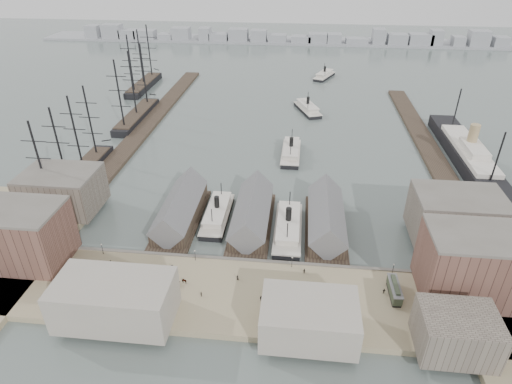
# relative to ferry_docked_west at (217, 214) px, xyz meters

# --- Properties ---
(ground) EXTENTS (900.00, 900.00, 0.00)m
(ground) POSITION_rel_ferry_docked_west_xyz_m (13.00, -19.29, -2.36)
(ground) COLOR #4C5855
(ground) RESTS_ON ground
(quay) EXTENTS (180.00, 30.00, 2.00)m
(quay) POSITION_rel_ferry_docked_west_xyz_m (13.00, -39.29, -1.36)
(quay) COLOR gray
(quay) RESTS_ON ground
(seawall) EXTENTS (180.00, 1.20, 2.30)m
(seawall) POSITION_rel_ferry_docked_west_xyz_m (13.00, -24.49, -1.21)
(seawall) COLOR #59544C
(seawall) RESTS_ON ground
(west_wharf) EXTENTS (10.00, 220.00, 1.60)m
(west_wharf) POSITION_rel_ferry_docked_west_xyz_m (-55.00, 80.71, -1.56)
(west_wharf) COLOR #2D231C
(west_wharf) RESTS_ON ground
(east_wharf) EXTENTS (10.00, 180.00, 1.60)m
(east_wharf) POSITION_rel_ferry_docked_west_xyz_m (91.00, 70.71, -1.56)
(east_wharf) COLOR #2D231C
(east_wharf) RESTS_ON ground
(ferry_shed_west) EXTENTS (14.00, 42.00, 12.60)m
(ferry_shed_west) POSITION_rel_ferry_docked_west_xyz_m (-13.00, -2.41, 2.28)
(ferry_shed_west) COLOR #2D231C
(ferry_shed_west) RESTS_ON ground
(ferry_shed_center) EXTENTS (14.00, 42.00, 12.60)m
(ferry_shed_center) POSITION_rel_ferry_docked_west_xyz_m (13.00, -2.41, 2.28)
(ferry_shed_center) COLOR #2D231C
(ferry_shed_center) RESTS_ON ground
(ferry_shed_east) EXTENTS (14.00, 42.00, 12.60)m
(ferry_shed_east) POSITION_rel_ferry_docked_west_xyz_m (39.00, -2.41, 2.28)
(ferry_shed_east) COLOR #2D231C
(ferry_shed_east) RESTS_ON ground
(warehouse_west_front) EXTENTS (32.00, 18.00, 18.00)m
(warehouse_west_front) POSITION_rel_ferry_docked_west_xyz_m (-57.00, -31.29, 8.64)
(warehouse_west_front) COLOR brown
(warehouse_west_front) RESTS_ON west_land
(warehouse_west_back) EXTENTS (26.00, 20.00, 14.00)m
(warehouse_west_back) POSITION_rel_ferry_docked_west_xyz_m (-57.00, -1.29, 6.64)
(warehouse_west_back) COLOR #60564C
(warehouse_west_back) RESTS_ON west_land
(warehouse_east_front) EXTENTS (30.00, 18.00, 19.00)m
(warehouse_east_front) POSITION_rel_ferry_docked_west_xyz_m (79.00, -31.29, 9.14)
(warehouse_east_front) COLOR brown
(warehouse_east_front) RESTS_ON east_land
(warehouse_east_back) EXTENTS (28.00, 20.00, 15.00)m
(warehouse_east_back) POSITION_rel_ferry_docked_west_xyz_m (81.00, -4.29, 7.14)
(warehouse_east_back) COLOR #60564C
(warehouse_east_back) RESTS_ON east_land
(street_bldg_center) EXTENTS (24.00, 16.00, 10.00)m
(street_bldg_center) POSITION_rel_ferry_docked_west_xyz_m (33.00, -51.29, 4.64)
(street_bldg_center) COLOR gray
(street_bldg_center) RESTS_ON quay
(street_bldg_west) EXTENTS (30.00, 16.00, 12.00)m
(street_bldg_west) POSITION_rel_ferry_docked_west_xyz_m (-17.00, -51.29, 5.64)
(street_bldg_west) COLOR gray
(street_bldg_west) RESTS_ON quay
(street_bldg_east) EXTENTS (18.00, 14.00, 11.00)m
(street_bldg_east) POSITION_rel_ferry_docked_west_xyz_m (68.00, -52.29, 5.14)
(street_bldg_east) COLOR #60564C
(street_bldg_east) RESTS_ON quay
(lamp_post_far_w) EXTENTS (0.44, 0.44, 3.92)m
(lamp_post_far_w) POSITION_rel_ferry_docked_west_xyz_m (-32.00, -26.29, 2.36)
(lamp_post_far_w) COLOR black
(lamp_post_far_w) RESTS_ON quay
(lamp_post_near_w) EXTENTS (0.44, 0.44, 3.92)m
(lamp_post_near_w) POSITION_rel_ferry_docked_west_xyz_m (-2.00, -26.29, 2.36)
(lamp_post_near_w) COLOR black
(lamp_post_near_w) RESTS_ON quay
(lamp_post_near_e) EXTENTS (0.44, 0.44, 3.92)m
(lamp_post_near_e) POSITION_rel_ferry_docked_west_xyz_m (28.00, -26.29, 2.36)
(lamp_post_near_e) COLOR black
(lamp_post_near_e) RESTS_ON quay
(lamp_post_far_e) EXTENTS (0.44, 0.44, 3.92)m
(lamp_post_far_e) POSITION_rel_ferry_docked_west_xyz_m (58.00, -26.29, 2.36)
(lamp_post_far_e) COLOR black
(lamp_post_far_e) RESTS_ON quay
(far_shore) EXTENTS (500.00, 40.00, 15.72)m
(far_shore) POSITION_rel_ferry_docked_west_xyz_m (10.93, 314.85, 1.55)
(far_shore) COLOR gray
(far_shore) RESTS_ON ground
(ferry_docked_west) EXTENTS (8.44, 28.15, 10.05)m
(ferry_docked_west) POSITION_rel_ferry_docked_west_xyz_m (0.00, 0.00, 0.00)
(ferry_docked_west) COLOR black
(ferry_docked_west) RESTS_ON ground
(ferry_docked_east) EXTENTS (9.23, 30.77, 10.99)m
(ferry_docked_east) POSITION_rel_ferry_docked_west_xyz_m (26.00, -6.16, 0.22)
(ferry_docked_east) COLOR black
(ferry_docked_east) RESTS_ON ground
(ferry_open_near) EXTENTS (8.71, 28.23, 10.05)m
(ferry_open_near) POSITION_rel_ferry_docked_west_xyz_m (24.68, 55.86, 0.00)
(ferry_open_near) COLOR black
(ferry_open_near) RESTS_ON ground
(ferry_open_mid) EXTENTS (17.31, 28.15, 9.66)m
(ferry_open_mid) POSITION_rel_ferry_docked_west_xyz_m (32.21, 117.56, -0.09)
(ferry_open_mid) COLOR black
(ferry_open_mid) RESTS_ON ground
(ferry_open_far) EXTENTS (17.17, 26.45, 9.11)m
(ferry_open_far) POSITION_rel_ferry_docked_west_xyz_m (44.26, 191.55, -0.22)
(ferry_open_far) COLOR black
(ferry_open_far) RESTS_ON ground
(sailing_ship_near) EXTENTS (8.53, 58.76, 35.07)m
(sailing_ship_near) POSITION_rel_ferry_docked_west_xyz_m (-64.45, 21.56, 0.22)
(sailing_ship_near) COLOR black
(sailing_ship_near) RESTS_ON ground
(sailing_ship_mid) EXTENTS (9.27, 53.56, 38.11)m
(sailing_ship_mid) POSITION_rel_ferry_docked_west_xyz_m (-63.96, 94.23, 0.37)
(sailing_ship_mid) COLOR black
(sailing_ship_mid) RESTS_ON ground
(sailing_ship_far) EXTENTS (9.36, 52.02, 38.49)m
(sailing_ship_far) POSITION_rel_ferry_docked_west_xyz_m (-80.16, 153.39, 0.42)
(sailing_ship_far) COLOR black
(sailing_ship_far) RESTS_ON ground
(ocean_steamer) EXTENTS (12.66, 92.49, 18.50)m
(ocean_steamer) POSITION_rel_ferry_docked_west_xyz_m (105.00, 57.53, 1.62)
(ocean_steamer) COLOR black
(ocean_steamer) RESTS_ON ground
(tram) EXTENTS (2.94, 10.40, 3.68)m
(tram) POSITION_rel_ferry_docked_west_xyz_m (56.91, -35.31, 1.53)
(tram) COLOR black
(tram) RESTS_ON quay
(horse_cart_left) EXTENTS (4.81, 2.98, 1.59)m
(horse_cart_left) POSITION_rel_ferry_docked_west_xyz_m (-31.13, -35.54, 0.45)
(horse_cart_left) COLOR black
(horse_cart_left) RESTS_ON quay
(horse_cart_center) EXTENTS (4.96, 2.68, 1.59)m
(horse_cart_center) POSITION_rel_ferry_docked_west_xyz_m (-3.64, -37.06, 0.45)
(horse_cart_center) COLOR black
(horse_cart_center) RESTS_ON quay
(horse_cart_right) EXTENTS (4.69, 1.89, 1.61)m
(horse_cart_right) POSITION_rel_ferry_docked_west_xyz_m (23.87, -37.68, 0.46)
(horse_cart_right) COLOR black
(horse_cart_right) RESTS_ON quay
(pedestrian_0) EXTENTS (0.81, 0.73, 1.81)m
(pedestrian_0) POSITION_rel_ferry_docked_west_xyz_m (-27.37, -31.21, 0.55)
(pedestrian_0) COLOR black
(pedestrian_0) RESTS_ON quay
(pedestrian_1) EXTENTS (0.76, 0.89, 1.61)m
(pedestrian_1) POSITION_rel_ferry_docked_west_xyz_m (-21.32, -35.37, 0.45)
(pedestrian_1) COLOR black
(pedestrian_1) RESTS_ON quay
(pedestrian_2) EXTENTS (1.14, 1.33, 1.78)m
(pedestrian_2) POSITION_rel_ferry_docked_west_xyz_m (-7.97, -31.35, 0.54)
(pedestrian_2) COLOR black
(pedestrian_2) RESTS_ON quay
(pedestrian_3) EXTENTS (0.76, 1.01, 1.60)m
(pedestrian_3) POSITION_rel_ferry_docked_west_xyz_m (3.21, -41.46, 0.44)
(pedestrian_3) COLOR black
(pedestrian_3) RESTS_ON quay
(pedestrian_4) EXTENTS (0.93, 0.87, 1.60)m
(pedestrian_4) POSITION_rel_ferry_docked_west_xyz_m (12.34, -33.59, 0.45)
(pedestrian_4) COLOR black
(pedestrian_4) RESTS_ON quay
(pedestrian_5) EXTENTS (0.70, 0.76, 1.70)m
(pedestrian_5) POSITION_rel_ferry_docked_west_xyz_m (24.01, -39.25, 0.49)
(pedestrian_5) COLOR black
(pedestrian_5) RESTS_ON quay
(pedestrian_6) EXTENTS (1.00, 0.96, 1.62)m
(pedestrian_6) POSITION_rel_ferry_docked_west_xyz_m (31.82, -28.61, 0.46)
(pedestrian_6) COLOR black
(pedestrian_6) RESTS_ON quay
(pedestrian_7) EXTENTS (1.23, 0.86, 1.73)m
(pedestrian_7) POSITION_rel_ferry_docked_west_xyz_m (40.06, -40.57, 0.51)
(pedestrian_7) COLOR black
(pedestrian_7) RESTS_ON quay
(pedestrian_8) EXTENTS (1.09, 0.62, 1.75)m
(pedestrian_8) POSITION_rel_ferry_docked_west_xyz_m (54.28, -34.81, 0.52)
(pedestrian_8) COLOR black
(pedestrian_8) RESTS_ON quay
(pedestrian_9) EXTENTS (0.92, 0.63, 1.82)m
(pedestrian_9) POSITION_rel_ferry_docked_west_xyz_m (64.99, -41.90, 0.55)
(pedestrian_9) COLOR black
(pedestrian_9) RESTS_ON quay
(pedestrian_10) EXTENTS (0.88, 1.01, 1.64)m
(pedestrian_10) POSITION_rel_ferry_docked_west_xyz_m (19.97, -41.18, 0.46)
(pedestrian_10) COLOR black
(pedestrian_10) RESTS_ON quay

